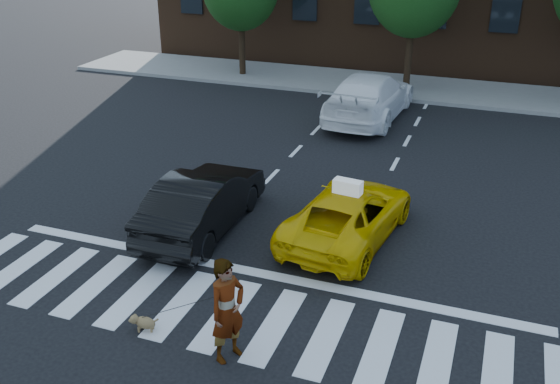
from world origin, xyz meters
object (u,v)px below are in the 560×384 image
Objects in this scene: taxi at (348,214)px; dog at (143,322)px; black_sedan at (203,201)px; woman at (228,310)px; white_suv at (369,96)px.

dog is (-2.65, -4.81, -0.43)m from taxi.
taxi is at bearing 46.09° from dog.
black_sedan is 2.29× the size of woman.
dog is at bearing 68.47° from taxi.
black_sedan is 7.86× the size of dog.
white_suv is 14.00m from dog.
white_suv reaches higher than taxi.
dog is at bearing 88.68° from white_suv.
taxi is at bearing -168.28° from black_sedan.
white_suv is 14.08m from woman.
woman is (2.56, -4.14, 0.24)m from black_sedan.
taxi is at bearing 14.64° from woman.
dog is at bearing 110.78° from woman.
white_suv is at bearing -72.85° from taxi.
black_sedan is 10.08m from white_suv.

